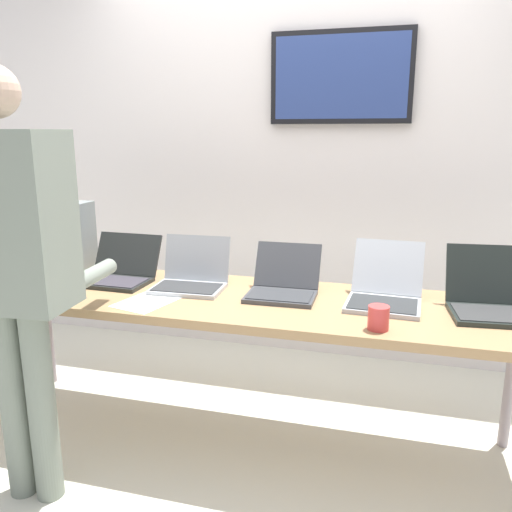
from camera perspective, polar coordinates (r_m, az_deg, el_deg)
name	(u,v)px	position (r m, az deg, el deg)	size (l,w,h in m)	color
ground	(239,438)	(2.74, -1.94, -19.52)	(8.00, 8.00, 0.04)	beige
back_wall	(289,160)	(3.40, 3.70, 10.60)	(8.00, 0.11, 2.58)	silver
workbench	(237,307)	(2.43, -2.07, -5.65)	(2.72, 0.70, 0.73)	#9B764E
equipment_box	(50,238)	(3.02, -21.91, 1.86)	(0.38, 0.34, 0.38)	slate
laptop_station_0	(118,271)	(2.75, -15.03, -1.62)	(0.37, 0.34, 0.22)	black
laptop_station_1	(191,277)	(2.56, -7.17, -2.27)	(0.35, 0.31, 0.24)	#AAAFB5
laptop_station_2	(283,284)	(2.43, 3.05, -3.14)	(0.32, 0.35, 0.22)	#3B3D40
laptop_station_3	(385,290)	(2.39, 14.10, -3.68)	(0.34, 0.42, 0.25)	#A8AEB3
laptop_station_4	(492,299)	(2.41, 24.67, -4.35)	(0.38, 0.38, 0.27)	#212824
person	(12,252)	(2.14, -25.42, 0.38)	(0.46, 0.61, 1.71)	slate
coffee_mug	(378,318)	(2.07, 13.42, -6.68)	(0.08, 0.08, 0.10)	#CB3B39
paper_sheet	(148,301)	(2.40, -11.84, -4.91)	(0.28, 0.34, 0.00)	white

